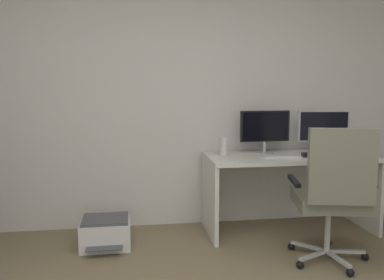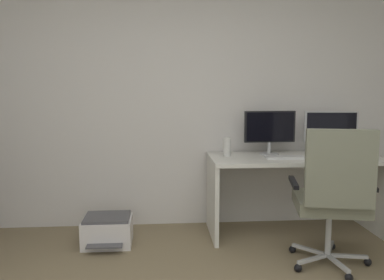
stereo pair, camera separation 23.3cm
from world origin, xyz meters
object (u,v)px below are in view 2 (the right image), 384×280
Objects in this scene: monitor_secondary at (331,129)px; desktop_speaker at (227,147)px; office_chair at (333,194)px; monitor_main at (270,129)px; desk at (294,176)px; computer_mouse at (310,156)px; printer at (108,230)px; keyboard at (285,157)px.

monitor_secondary reaches higher than desktop_speaker.
office_chair is (-0.35, -0.91, -0.38)m from monitor_secondary.
desk is at bearing -30.76° from monitor_main.
office_chair is at bearing -85.42° from computer_mouse.
monitor_main is 0.97× the size of monitor_secondary.
desk is 9.17× the size of desktop_speaker.
desk is 1.75m from printer.
monitor_secondary is 4.99× the size of computer_mouse.
computer_mouse is 0.09× the size of office_chair.
monitor_secondary is 0.60m from keyboard.
printer is at bearing -175.57° from keyboard.
desk is 0.25m from keyboard.
desk is 15.59× the size of computer_mouse.
printer is (-1.80, -0.05, -0.62)m from computer_mouse.
keyboard is 1.69m from printer.
printer is (-2.08, -0.27, -0.84)m from monitor_secondary.
computer_mouse reaches higher than keyboard.
monitor_secondary is 2.26m from printer.
computer_mouse is 1.91m from printer.
desktop_speaker is at bearing -177.28° from monitor_secondary.
monitor_main is at bearing -180.00° from monitor_secondary.
desktop_speaker is at bearing 163.48° from keyboard.
computer_mouse is (0.32, -0.22, -0.23)m from monitor_main.
keyboard is at bearing -170.07° from computer_mouse.
monitor_secondary is at bearing 7.38° from printer.
desk is 1.45× the size of office_chair.
computer_mouse is 0.71m from office_chair.
printer is (-1.57, -0.05, -0.61)m from keyboard.
monitor_secondary reaches higher than computer_mouse.
desktop_speaker is 0.16× the size of office_chair.
office_chair reaches higher than desktop_speaker.
desktop_speaker is 1.30m from printer.
office_chair is at bearing -74.80° from keyboard.
monitor_secondary is at bearing 68.62° from office_chair.
keyboard is (-0.13, -0.09, 0.20)m from desk.
keyboard reaches higher than printer.
printer is (-1.72, 0.64, -0.46)m from office_chair.
computer_mouse reaches higher than printer.
monitor_main is 2.85× the size of desktop_speaker.
monitor_secondary reaches higher than keyboard.
desktop_speaker is (-1.00, -0.05, -0.15)m from monitor_secondary.
keyboard is at bearing -19.09° from desktop_speaker.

